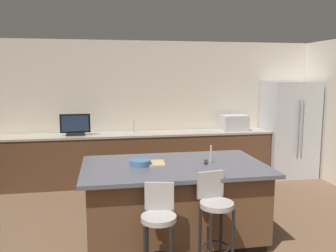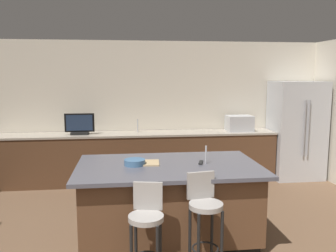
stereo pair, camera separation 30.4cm
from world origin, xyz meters
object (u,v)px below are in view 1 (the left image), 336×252
Objects in this scene: bar_stool_left at (159,224)px; fruit_bowl at (140,163)px; refrigerator at (289,129)px; tv_remote at (206,162)px; tv_monitor at (75,126)px; bar_stool_right at (215,213)px; cutting_board at (151,163)px; microwave at (234,123)px; kitchen_island at (174,201)px.

bar_stool_left is 3.80× the size of fruit_bowl.
tv_remote is at bearing -136.07° from refrigerator.
tv_remote is at bearing -53.10° from tv_monitor.
bar_stool_right is 5.95× the size of tv_remote.
tv_remote is 0.67m from cutting_board.
kitchen_island is at bearing -124.91° from microwave.
microwave is 1.92× the size of fruit_bowl.
fruit_bowl is (-2.05, -2.33, -0.12)m from microwave.
microwave reaches higher than fruit_bowl.
tv_remote is (0.80, -0.01, -0.02)m from fruit_bowl.
bar_stool_right is 1.10m from fruit_bowl.
bar_stool_right is (-1.38, -3.13, -0.46)m from microwave.
fruit_bowl is at bearing -68.04° from tv_monitor.
microwave is 1.47× the size of cutting_board.
kitchen_island is at bearing -140.26° from refrigerator.
kitchen_island is 0.83m from bar_stool_right.
cutting_board is (0.13, 0.06, -0.03)m from fruit_bowl.
fruit_bowl is at bearing 107.03° from bar_stool_left.
cutting_board is at bearing -143.89° from refrigerator.
cutting_board is (-0.54, 0.85, 0.32)m from bar_stool_right.
bar_stool_left is at bearing -110.50° from kitchen_island.
refrigerator is 3.76m from cutting_board.
fruit_bowl reaches higher than tv_remote.
fruit_bowl is (-0.09, 0.88, 0.39)m from bar_stool_left.
microwave reaches higher than bar_stool_right.
kitchen_island is 0.91m from bar_stool_left.
refrigerator is 1.97× the size of bar_stool_left.
tv_monitor reaches higher than cutting_board.
microwave is at bearing 49.88° from cutting_board.
bar_stool_right is at bearing -70.62° from kitchen_island.
bar_stool_right is at bearing -82.34° from tv_remote.
microwave reaches higher than tv_remote.
kitchen_island is 4.55× the size of microwave.
bar_stool_right is (1.59, -3.08, -0.49)m from tv_monitor.
cutting_board is (-1.92, -2.28, -0.14)m from microwave.
cutting_board is at bearing -64.70° from tv_monitor.
refrigerator is 1.13m from microwave.
tv_monitor is 3.50m from bar_stool_right.
tv_remote reaches higher than kitchen_island.
bar_stool_right is at bearing 19.35° from bar_stool_left.
tv_remote is at bearing -5.67° from cutting_board.
refrigerator reaches higher than cutting_board.
fruit_bowl reaches higher than kitchen_island.
bar_stool_right is at bearing -129.12° from refrigerator.
bar_stool_left is at bearing -112.65° from tv_remote.
refrigerator is at bearing 36.11° from cutting_board.
tv_monitor is (-4.09, 0.01, 0.17)m from refrigerator.
refrigerator is 3.90m from fruit_bowl.
bar_stool_left is at bearing -72.36° from tv_monitor.
bar_stool_left reaches higher than kitchen_island.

